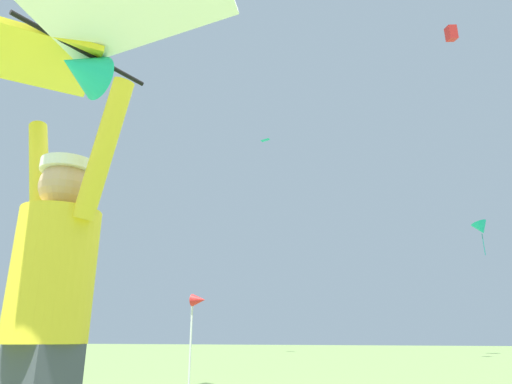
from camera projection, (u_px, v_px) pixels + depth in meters
The scene contains 6 objects.
kite_flyer_person at pixel (48, 314), 1.85m from camera, with size 0.80×0.42×1.92m.
held_stunt_kite at pixel (71, 36), 2.20m from camera, with size 1.90×1.22×0.42m.
distant_kite_red_overhead_distant at pixel (451, 33), 21.52m from camera, with size 0.59×0.70×0.78m.
distant_kite_teal_low_left at pixel (265, 140), 30.17m from camera, with size 0.81×0.80×0.22m.
distant_kite_teal_mid_right at pixel (481, 228), 26.25m from camera, with size 1.37×1.28×2.12m.
marker_flag at pixel (198, 305), 8.71m from camera, with size 0.30×0.24×1.68m.
Camera 1 is at (1.50, -1.61, 0.84)m, focal length 31.36 mm.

